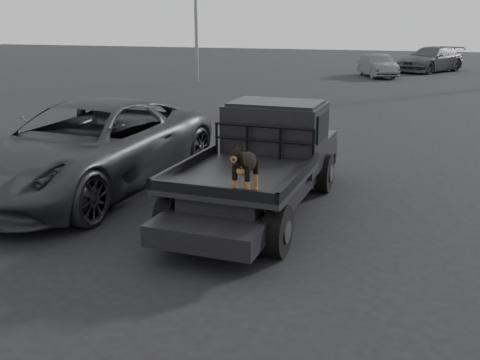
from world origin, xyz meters
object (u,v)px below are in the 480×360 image
at_px(dog, 246,167).
at_px(distant_car_a, 377,66).
at_px(flatbed_ute, 259,186).
at_px(distant_car_b, 431,59).
at_px(parked_suv, 88,146).

height_order(dog, distant_car_a, dog).
xyz_separation_m(flatbed_ute, distant_car_b, (2.10, 30.13, 0.36)).
bearing_deg(dog, flatbed_ute, 102.07).
bearing_deg(distant_car_a, flatbed_ute, -112.79).
height_order(flatbed_ute, distant_car_a, distant_car_a).
height_order(dog, parked_suv, parked_suv).
bearing_deg(dog, parked_suv, 154.05).
relative_size(flatbed_ute, dog, 7.30).
bearing_deg(distant_car_a, distant_car_b, 33.87).
bearing_deg(flatbed_ute, distant_car_a, 91.88).
bearing_deg(flatbed_ute, parked_suv, 178.08).
bearing_deg(dog, distant_car_a, 92.57).
relative_size(dog, distant_car_a, 0.18).
distance_m(flatbed_ute, distant_car_a, 25.36).
relative_size(parked_suv, distant_car_a, 1.52).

